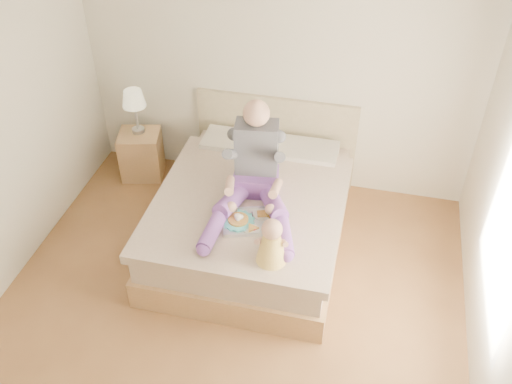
% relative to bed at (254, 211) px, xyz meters
% --- Properties ---
extents(room, '(4.02, 4.22, 2.71)m').
position_rel_bed_xyz_m(room, '(0.08, -1.08, 1.19)').
color(room, brown).
rests_on(room, ground).
extents(bed, '(1.70, 2.18, 1.00)m').
position_rel_bed_xyz_m(bed, '(0.00, 0.00, 0.00)').
color(bed, '#997247').
rests_on(bed, ground).
extents(nightstand, '(0.51, 0.47, 0.53)m').
position_rel_bed_xyz_m(nightstand, '(-1.45, 0.70, -0.05)').
color(nightstand, '#997247').
rests_on(nightstand, ground).
extents(lamp, '(0.24, 0.24, 0.50)m').
position_rel_bed_xyz_m(lamp, '(-1.46, 0.74, 0.59)').
color(lamp, silver).
rests_on(lamp, nightstand).
extents(adult, '(0.79, 1.17, 0.94)m').
position_rel_bed_xyz_m(adult, '(0.04, -0.16, 0.57)').
color(adult, '#683990').
rests_on(adult, bed).
extents(tray, '(0.54, 0.47, 0.13)m').
position_rel_bed_xyz_m(tray, '(0.07, -0.48, 0.32)').
color(tray, silver).
rests_on(tray, bed).
extents(baby, '(0.27, 0.37, 0.41)m').
position_rel_bed_xyz_m(baby, '(0.35, -0.86, 0.46)').
color(baby, '#F9CB4E').
rests_on(baby, bed).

